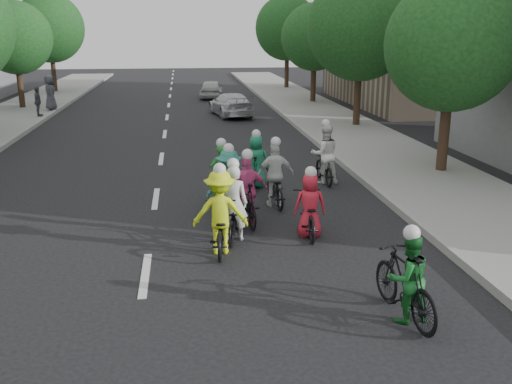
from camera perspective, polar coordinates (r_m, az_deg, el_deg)
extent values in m
plane|color=black|center=(10.88, -11.01, -8.13)|extent=(120.00, 120.00, 0.00)
cube|color=gray|center=(21.63, 12.27, 4.06)|extent=(4.00, 80.00, 0.15)
cube|color=#999993|center=(21.06, 7.26, 4.02)|extent=(0.18, 80.00, 0.18)
cube|color=gray|center=(37.19, 17.32, 14.63)|extent=(10.00, 14.00, 8.00)
cylinder|color=black|center=(35.25, -22.46, 9.44)|extent=(0.32, 0.32, 2.27)
sphere|color=#154116|center=(35.10, -22.96, 14.03)|extent=(4.00, 4.00, 4.00)
cylinder|color=black|center=(43.97, -19.54, 10.92)|extent=(0.32, 0.32, 2.48)
sphere|color=#154116|center=(43.86, -19.95, 15.18)|extent=(4.80, 4.80, 4.80)
cylinder|color=black|center=(18.66, 18.25, 5.10)|extent=(0.32, 0.32, 2.27)
sphere|color=#154116|center=(18.38, 19.03, 13.81)|extent=(4.00, 4.00, 4.00)
cylinder|color=black|center=(26.94, 10.08, 8.98)|extent=(0.32, 0.32, 2.48)
sphere|color=#154116|center=(26.76, 10.43, 15.96)|extent=(4.80, 4.80, 4.80)
cylinder|color=black|center=(35.60, 5.74, 10.60)|extent=(0.32, 0.32, 2.27)
sphere|color=#154116|center=(35.45, 5.87, 15.17)|extent=(4.00, 4.00, 4.00)
cylinder|color=black|center=(44.37, 3.08, 11.82)|extent=(0.32, 0.32, 2.48)
sphere|color=#154116|center=(44.26, 3.15, 16.06)|extent=(4.80, 4.80, 4.80)
imported|color=black|center=(12.36, -2.28, -2.67)|extent=(0.90, 1.76, 0.88)
imported|color=silver|center=(12.15, -2.26, -1.09)|extent=(0.67, 0.51, 1.66)
sphere|color=silver|center=(11.93, -2.31, 2.80)|extent=(0.26, 0.26, 0.26)
imported|color=black|center=(9.27, 14.67, -8.93)|extent=(0.79, 1.93, 1.13)
imported|color=#186E28|center=(9.13, 14.97, -8.32)|extent=(0.76, 0.63, 1.43)
sphere|color=silver|center=(8.86, 15.31, -3.98)|extent=(0.26, 0.26, 0.26)
imported|color=black|center=(11.67, -3.60, -3.67)|extent=(0.81, 1.87, 0.95)
imported|color=#DFFD1C|center=(11.45, -3.59, -2.02)|extent=(1.17, 0.75, 1.72)
sphere|color=silver|center=(11.21, -3.67, 2.27)|extent=(0.26, 0.26, 0.26)
imported|color=black|center=(13.25, -0.90, -1.02)|extent=(0.69, 1.78, 1.04)
imported|color=#EA529D|center=(13.07, -0.85, 0.13)|extent=(1.01, 0.51, 1.65)
sphere|color=silver|center=(12.87, -0.87, 3.76)|extent=(0.26, 0.26, 0.26)
imported|color=black|center=(12.59, 5.29, -2.29)|extent=(0.78, 1.81, 0.92)
imported|color=red|center=(12.42, 5.42, -1.32)|extent=(0.74, 0.52, 1.43)
sphere|color=silver|center=(12.23, 5.51, 1.98)|extent=(0.26, 0.26, 0.26)
imported|color=black|center=(14.66, -3.45, 0.62)|extent=(0.70, 1.78, 1.04)
imported|color=#268B2D|center=(14.49, -3.44, 1.65)|extent=(0.64, 0.46, 1.63)
sphere|color=silver|center=(14.31, -3.50, 4.90)|extent=(0.26, 0.26, 0.26)
imported|color=black|center=(17.02, 6.78, 2.45)|extent=(0.64, 1.73, 0.90)
imported|color=white|center=(16.83, 6.91, 3.79)|extent=(0.87, 0.69, 1.76)
sphere|color=silver|center=(16.67, 7.01, 6.81)|extent=(0.26, 0.26, 0.26)
imported|color=black|center=(13.72, -2.73, -0.47)|extent=(0.70, 1.76, 1.03)
imported|color=#2B816F|center=(13.54, -2.71, 0.75)|extent=(1.16, 0.76, 1.69)
sphere|color=silver|center=(13.34, -2.76, 4.34)|extent=(0.26, 0.26, 0.26)
imported|color=black|center=(14.74, 1.87, 0.48)|extent=(0.71, 1.78, 0.92)
imported|color=white|center=(14.55, 1.95, 1.76)|extent=(0.99, 0.46, 1.65)
sphere|color=silver|center=(14.37, 1.98, 5.03)|extent=(0.26, 0.26, 0.26)
imported|color=black|center=(16.42, -0.02, 2.15)|extent=(0.75, 1.63, 0.95)
imported|color=#1D8258|center=(16.26, 0.03, 3.08)|extent=(0.83, 0.63, 1.54)
sphere|color=silver|center=(16.10, 0.03, 5.81)|extent=(0.26, 0.26, 0.26)
imported|color=silver|center=(30.34, -2.55, 8.74)|extent=(2.39, 4.39, 1.21)
imported|color=silver|center=(38.52, -4.50, 10.23)|extent=(1.77, 3.69, 1.21)
imported|color=#525460|center=(31.15, -20.98, 8.44)|extent=(0.41, 0.89, 1.48)
imported|color=#44454F|center=(33.39, -19.89, 9.31)|extent=(0.86, 1.06, 1.88)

